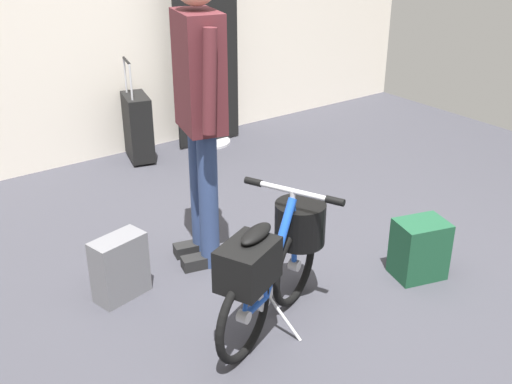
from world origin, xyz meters
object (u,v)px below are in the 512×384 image
object	(u,v)px
visitor_near_wall	(200,102)
backpack_on_floor	(419,249)
floor_banner_stand	(207,69)
handbag_on_floor	(119,268)
folding_bike_foreground	(276,258)
rolling_suitcase	(138,126)

from	to	relation	value
visitor_near_wall	backpack_on_floor	xyz separation A→B (m)	(0.87, -0.86, -0.79)
floor_banner_stand	handbag_on_floor	bearing A→B (deg)	-133.59
visitor_near_wall	floor_banner_stand	bearing A→B (deg)	57.25
folding_bike_foreground	handbag_on_floor	world-z (taller)	folding_bike_foreground
handbag_on_floor	backpack_on_floor	bearing A→B (deg)	-28.74
folding_bike_foreground	visitor_near_wall	xyz separation A→B (m)	(0.05, 0.73, 0.58)
visitor_near_wall	backpack_on_floor	world-z (taller)	visitor_near_wall
folding_bike_foreground	backpack_on_floor	world-z (taller)	folding_bike_foreground
floor_banner_stand	visitor_near_wall	bearing A→B (deg)	-122.75
folding_bike_foreground	handbag_on_floor	size ratio (longest dim) A/B	2.53
backpack_on_floor	rolling_suitcase	bearing A→B (deg)	100.83
floor_banner_stand	backpack_on_floor	bearing A→B (deg)	-94.26
floor_banner_stand	rolling_suitcase	world-z (taller)	floor_banner_stand
backpack_on_floor	floor_banner_stand	bearing A→B (deg)	85.74
floor_banner_stand	backpack_on_floor	world-z (taller)	floor_banner_stand
folding_bike_foreground	floor_banner_stand	bearing A→B (deg)	65.09
visitor_near_wall	handbag_on_floor	xyz separation A→B (m)	(-0.57, -0.07, -0.79)
floor_banner_stand	folding_bike_foreground	bearing A→B (deg)	-114.91
backpack_on_floor	handbag_on_floor	bearing A→B (deg)	151.26
floor_banner_stand	visitor_near_wall	distance (m)	1.98
visitor_near_wall	backpack_on_floor	size ratio (longest dim) A/B	4.96
visitor_near_wall	handbag_on_floor	bearing A→B (deg)	-173.48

